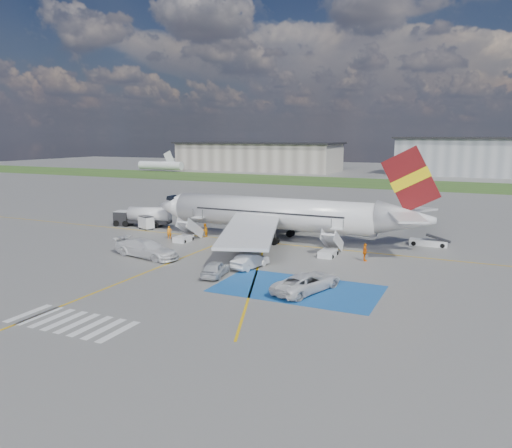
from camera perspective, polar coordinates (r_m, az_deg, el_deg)
The scene contains 22 objects.
ground at distance 50.78m, azimuth -4.37°, elevation -4.74°, with size 400.00×400.00×0.00m, color #60605E.
grass_strip at distance 140.48m, azimuth 14.91°, elevation 4.46°, with size 400.00×30.00×0.01m, color #2D4C1E.
taxiway_line_main at distance 61.23m, azimuth 1.11°, elevation -2.14°, with size 120.00×0.20×0.01m, color gold.
taxiway_line_cross at distance 45.69m, azimuth -16.11°, elevation -6.81°, with size 0.20×60.00×0.01m, color gold.
taxiway_line_diag at distance 61.23m, azimuth 1.11°, elevation -2.14°, with size 0.20×60.00×0.01m, color gold.
staging_box at distance 43.25m, azimuth 4.74°, elevation -7.39°, with size 14.00×8.00×0.01m, color #195198.
crosswalk at distance 38.09m, azimuth -20.38°, elevation -10.47°, with size 9.00×4.00×0.01m.
terminal_west at distance 190.19m, azimuth 0.24°, elevation 7.69°, with size 60.00×22.00×10.00m, color gray.
terminal_centre at distance 177.98m, azimuth 23.69°, elevation 7.01°, with size 48.00×18.00×12.00m, color gray.
airliner at distance 61.85m, azimuth 3.14°, elevation 1.17°, with size 36.81×32.95×11.92m.
airstairs_fwd at distance 62.69m, azimuth -8.09°, elevation -1.37°, with size 1.90×5.20×3.60m.
airstairs_aft at distance 55.06m, azimuth 8.33°, elevation -2.98°, with size 1.90×5.20×3.60m.
fuel_tanker at distance 73.79m, azimuth -12.79°, elevation 0.65°, with size 8.55×3.81×2.83m.
gpu_cart at distance 71.61m, azimuth -12.44°, elevation 0.10°, with size 2.59×2.17×1.86m.
belt_loader at distance 62.91m, azimuth 19.14°, elevation -2.05°, with size 4.67×1.82×1.39m.
car_silver_a at distance 46.78m, azimuth -4.64°, elevation -5.10°, with size 1.75×4.34×1.48m, color #A6A9AD.
car_silver_b at distance 49.42m, azimuth -0.66°, elevation -4.23°, with size 1.58×4.53×1.49m, color #ACAEB3.
van_white_a at distance 42.40m, azimuth 5.89°, elevation -6.29°, with size 2.59×5.62×2.11m, color silver.
van_white_b at distance 55.10m, azimuth -12.46°, elevation -2.44°, with size 2.58×6.35×2.49m, color silver.
crew_fwd at distance 64.24m, azimuth -9.87°, elevation -0.95°, with size 0.61×0.40×1.67m, color orange.
crew_nose at distance 64.74m, azimuth -5.87°, elevation -0.71°, with size 0.87×0.68×1.80m, color orange.
crew_aft at distance 53.37m, azimuth 12.34°, elevation -3.17°, with size 1.11×0.46×1.89m, color orange.
Camera 1 is at (24.04, -42.80, 12.97)m, focal length 35.00 mm.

